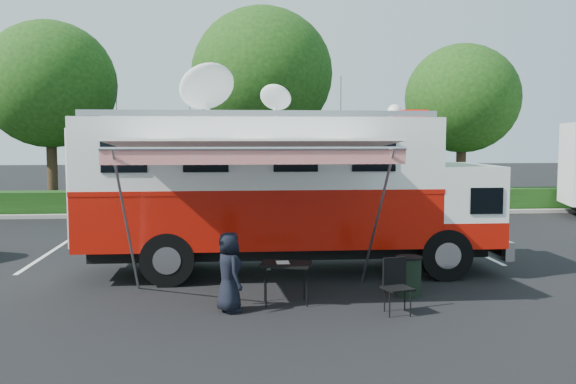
# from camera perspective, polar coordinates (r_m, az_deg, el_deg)

# --- Properties ---
(ground_plane) EXTENTS (120.00, 120.00, 0.00)m
(ground_plane) POSITION_cam_1_polar(r_m,az_deg,el_deg) (15.59, 0.17, -7.13)
(ground_plane) COLOR black
(ground_plane) RESTS_ON ground
(back_border) EXTENTS (60.00, 6.14, 8.87)m
(back_border) POSITION_cam_1_polar(r_m,az_deg,el_deg) (28.25, 0.04, 8.50)
(back_border) COLOR #9E998E
(back_border) RESTS_ON ground_plane
(stall_lines) EXTENTS (24.12, 5.50, 0.01)m
(stall_lines) POSITION_cam_1_polar(r_m,az_deg,el_deg) (18.49, -2.25, -5.20)
(stall_lines) COLOR silver
(stall_lines) RESTS_ON ground_plane
(command_truck) EXTENTS (9.86, 2.71, 4.74)m
(command_truck) POSITION_cam_1_polar(r_m,az_deg,el_deg) (15.29, -0.15, 0.31)
(command_truck) COLOR black
(command_truck) RESTS_ON ground_plane
(awning) EXTENTS (5.38, 2.77, 3.25)m
(awning) POSITION_cam_1_polar(r_m,az_deg,el_deg) (12.38, -3.09, 3.95)
(awning) COLOR white
(awning) RESTS_ON ground_plane
(person) EXTENTS (0.71, 0.85, 1.50)m
(person) POSITION_cam_1_polar(r_m,az_deg,el_deg) (12.26, -5.24, -10.53)
(person) COLOR black
(person) RESTS_ON ground_plane
(folding_table) EXTENTS (1.09, 0.87, 0.82)m
(folding_table) POSITION_cam_1_polar(r_m,az_deg,el_deg) (12.55, -0.23, -6.53)
(folding_table) COLOR black
(folding_table) RESTS_ON ground_plane
(folding_chair) EXTENTS (0.60, 0.63, 1.02)m
(folding_chair) POSITION_cam_1_polar(r_m,az_deg,el_deg) (12.16, 9.58, -7.77)
(folding_chair) COLOR black
(folding_chair) RESTS_ON ground_plane
(trash_bin) EXTENTS (0.55, 0.55, 0.82)m
(trash_bin) POSITION_cam_1_polar(r_m,az_deg,el_deg) (13.51, 10.68, -7.33)
(trash_bin) COLOR black
(trash_bin) RESTS_ON ground_plane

